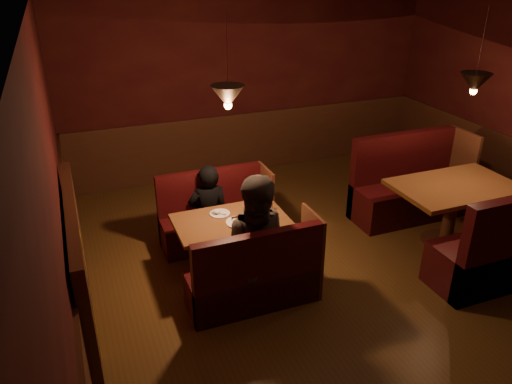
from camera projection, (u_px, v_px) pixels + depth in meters
name	position (u px, v px, depth m)	size (l,w,h in m)	color
room	(346.00, 199.00, 5.11)	(6.02, 7.02, 2.92)	brown
main_table	(232.00, 231.00, 5.59)	(1.24, 0.76, 0.87)	#552C0E
main_bench_far	(215.00, 220.00, 6.28)	(1.37, 0.49, 0.93)	black
main_bench_near	(256.00, 281.00, 5.10)	(1.37, 0.49, 0.93)	black
second_table	(453.00, 201.00, 6.07)	(1.47, 0.94, 0.83)	#552C0E
second_bench_far	(408.00, 190.00, 6.92)	(1.62, 0.61, 1.16)	black
second_bench_near	(507.00, 253.00, 5.45)	(1.62, 0.61, 1.16)	black
diner_a	(208.00, 192.00, 6.08)	(0.51, 0.34, 1.41)	black
diner_b	(263.00, 227.00, 4.94)	(0.85, 0.66, 1.75)	#2F2825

